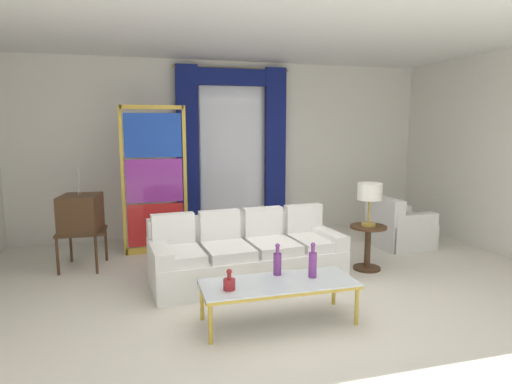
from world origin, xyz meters
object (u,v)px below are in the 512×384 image
Objects in this scene: armchair_white at (397,228)px; peacock_figurine at (181,244)px; stained_glass_divider at (155,184)px; bottle_crystal_tall at (313,263)px; couch_white_long at (246,255)px; vintage_tv at (81,215)px; round_side_table at (368,243)px; table_lamp_brass at (370,193)px; coffee_table at (279,285)px; bottle_amber_squat at (277,262)px; bottle_blue_decanter at (229,283)px.

armchair_white is 3.40m from peacock_figurine.
peacock_figurine is at bearing -50.73° from stained_glass_divider.
stained_glass_divider is (-1.40, 2.69, 0.50)m from bottle_crystal_tall.
couch_white_long is 1.78× the size of vintage_tv.
bottle_crystal_tall is 3.07m from stained_glass_divider.
bottle_crystal_tall is 1.73m from round_side_table.
couch_white_long is 6.78× the size of bottle_crystal_tall.
table_lamp_brass is at bearing -16.50° from vintage_tv.
vintage_tv reaches higher than coffee_table.
coffee_table is at bearing -174.13° from bottle_crystal_tall.
armchair_white reaches higher than bottle_amber_squat.
round_side_table reaches higher than peacock_figurine.
stained_glass_divider is at bearing 110.74° from coffee_table.
bottle_amber_squat is 2.94m from vintage_tv.
round_side_table is 0.67m from table_lamp_brass.
vintage_tv is at bearing 136.82° from bottle_crystal_tall.
armchair_white reaches higher than coffee_table.
bottle_blue_decanter is at bearing -145.87° from armchair_white.
round_side_table is (1.65, -0.08, 0.05)m from couch_white_long.
coffee_table is at bearing -48.41° from vintage_tv.
coffee_table is at bearing 8.10° from bottle_blue_decanter.
vintage_tv reaches higher than couch_white_long.
peacock_figurine is at bearing 94.84° from bottle_blue_decanter.
coffee_table is (0.00, -1.27, 0.07)m from couch_white_long.
bottle_crystal_tall is at bearing -137.91° from round_side_table.
stained_glass_divider is at bearing 129.27° from peacock_figurine.
bottle_amber_squat is at bearing -45.06° from vintage_tv.
bottle_crystal_tall is at bearing -64.93° from peacock_figurine.
table_lamp_brass reaches higher than round_side_table.
coffee_table is at bearing -104.83° from bottle_amber_squat.
peacock_figurine is at bearing 154.32° from table_lamp_brass.
couch_white_long is 2.29m from vintage_tv.
bottle_amber_squat is 0.15× the size of stained_glass_divider.
bottle_crystal_tall is 1.79m from table_lamp_brass.
peacock_figurine is (1.32, 0.04, -0.51)m from vintage_tv.
bottle_blue_decanter reaches higher than coffee_table.
bottle_crystal_tall is at bearing -62.52° from stained_glass_divider.
bottle_crystal_tall is at bearing -137.91° from table_lamp_brass.
armchair_white is 0.39× the size of stained_glass_divider.
round_side_table is 1.04× the size of table_lamp_brass.
coffee_table is 4.60× the size of bottle_amber_squat.
stained_glass_divider is 3.67× the size of peacock_figurine.
table_lamp_brass is (3.67, -1.09, 0.30)m from vintage_tv.
bottle_amber_squat reaches higher than peacock_figurine.
table_lamp_brass is (2.68, -1.53, -0.03)m from stained_glass_divider.
couch_white_long is 1.09× the size of stained_glass_divider.
bottle_crystal_tall is at bearing -73.26° from couch_white_long.
round_side_table is at bearing 30.51° from bottle_blue_decanter.
armchair_white is at bearing 40.67° from round_side_table.
vintage_tv is 1.42m from peacock_figurine.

